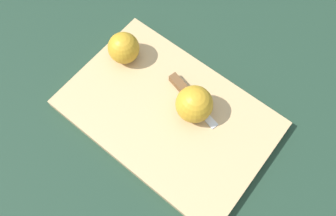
% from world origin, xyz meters
% --- Properties ---
extents(ground_plane, '(4.00, 4.00, 0.00)m').
position_xyz_m(ground_plane, '(0.00, 0.00, 0.00)').
color(ground_plane, '#1E3828').
extents(cutting_board, '(0.47, 0.35, 0.02)m').
position_xyz_m(cutting_board, '(0.00, 0.00, 0.01)').
color(cutting_board, tan).
rests_on(cutting_board, ground_plane).
extents(apple_half_left, '(0.07, 0.07, 0.07)m').
position_xyz_m(apple_half_left, '(-0.15, 0.07, 0.06)').
color(apple_half_left, gold).
rests_on(apple_half_left, cutting_board).
extents(apple_half_right, '(0.08, 0.08, 0.08)m').
position_xyz_m(apple_half_right, '(0.05, 0.03, 0.06)').
color(apple_half_right, gold).
rests_on(apple_half_right, cutting_board).
extents(knife, '(0.14, 0.07, 0.02)m').
position_xyz_m(knife, '(0.01, 0.06, 0.03)').
color(knife, silver).
rests_on(knife, cutting_board).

